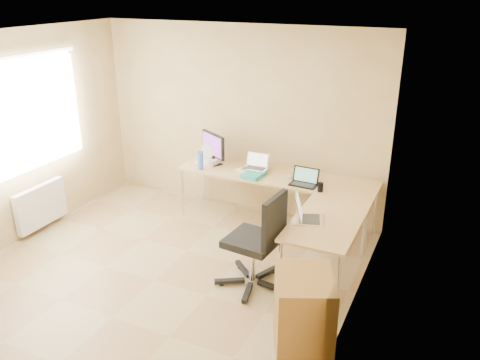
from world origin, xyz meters
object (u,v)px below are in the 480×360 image
at_px(desk_main, 275,200).
at_px(monitor, 213,148).
at_px(cabinet, 303,317).
at_px(office_chair, 252,244).
at_px(laptop_black, 304,177).
at_px(desk_fan, 209,154).
at_px(laptop_center, 255,162).
at_px(desk_return, 325,249).
at_px(water_bottle, 200,161).
at_px(laptop_return, 310,210).
at_px(keyboard, 249,173).
at_px(mug, 211,164).

relative_size(desk_main, monitor, 5.04).
bearing_deg(desk_main, cabinet, -63.12).
bearing_deg(office_chair, laptop_black, 89.08).
bearing_deg(cabinet, desk_fan, 109.25).
distance_m(laptop_center, laptop_black, 0.73).
relative_size(desk_return, laptop_black, 3.86).
relative_size(laptop_black, water_bottle, 1.31).
distance_m(desk_fan, laptop_return, 2.17).
bearing_deg(desk_return, keyboard, 145.55).
relative_size(office_chair, cabinet, 1.35).
bearing_deg(office_chair, keyboard, 121.01).
xyz_separation_m(mug, office_chair, (1.20, -1.34, -0.28)).
relative_size(mug, office_chair, 0.09).
bearing_deg(keyboard, monitor, -170.57).
bearing_deg(desk_fan, desk_main, 0.06).
distance_m(mug, water_bottle, 0.19).
bearing_deg(desk_main, laptop_return, -53.81).
relative_size(laptop_black, laptop_return, 0.91).
bearing_deg(water_bottle, office_chair, -42.69).
bearing_deg(monitor, laptop_return, -1.46).
relative_size(laptop_center, water_bottle, 1.25).
bearing_deg(laptop_black, office_chair, -94.30).
height_order(desk_return, keyboard, keyboard).
distance_m(desk_main, desk_fan, 1.14).
relative_size(desk_main, mug, 27.26).
relative_size(desk_main, desk_fan, 10.37).
bearing_deg(keyboard, desk_main, 36.63).
bearing_deg(office_chair, desk_return, 38.51).
bearing_deg(office_chair, laptop_center, 118.01).
relative_size(desk_return, desk_fan, 5.09).
bearing_deg(desk_fan, laptop_center, -4.58).
relative_size(desk_fan, office_chair, 0.23).
relative_size(water_bottle, desk_fan, 1.00).
relative_size(keyboard, desk_fan, 1.64).
height_order(laptop_center, mug, laptop_center).
bearing_deg(laptop_center, keyboard, -143.80).
bearing_deg(laptop_return, desk_main, 18.43).
distance_m(laptop_black, desk_fan, 1.49).
relative_size(laptop_black, cabinet, 0.41).
height_order(desk_main, desk_return, same).
height_order(laptop_return, cabinet, laptop_return).
xyz_separation_m(desk_return, keyboard, (-1.32, 0.90, 0.37)).
height_order(desk_return, water_bottle, water_bottle).
height_order(desk_main, office_chair, office_chair).
bearing_deg(cabinet, laptop_return, 81.69).
height_order(monitor, desk_fan, monitor).
bearing_deg(laptop_center, mug, -175.89).
height_order(desk_main, cabinet, cabinet).
bearing_deg(desk_return, laptop_black, 123.35).
height_order(desk_main, laptop_black, laptop_black).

